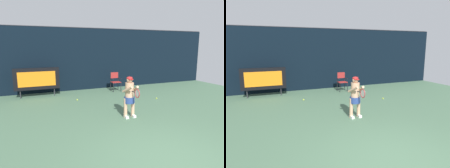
{
  "view_description": "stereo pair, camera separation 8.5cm",
  "coord_description": "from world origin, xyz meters",
  "views": [
    {
      "loc": [
        -2.86,
        -3.29,
        2.58
      ],
      "look_at": [
        0.28,
        4.27,
        1.05
      ],
      "focal_mm": 32.53,
      "sensor_mm": 36.0,
      "label": 1
    },
    {
      "loc": [
        -2.78,
        -3.32,
        2.58
      ],
      "look_at": [
        0.28,
        4.27,
        1.05
      ],
      "focal_mm": 32.53,
      "sensor_mm": 36.0,
      "label": 2
    }
  ],
  "objects": [
    {
      "name": "umpire_chair",
      "position": [
        1.77,
        7.36,
        0.62
      ],
      "size": [
        0.52,
        0.44,
        1.08
      ],
      "color": "black",
      "rests_on": "ground"
    },
    {
      "name": "tennis_racket",
      "position": [
        0.48,
        2.57,
        1.01
      ],
      "size": [
        0.03,
        0.6,
        0.31
      ],
      "rotation": [
        0.0,
        0.0,
        0.35
      ],
      "color": "black"
    },
    {
      "name": "tennis_ball_spare",
      "position": [
        -0.78,
        6.1,
        0.03
      ],
      "size": [
        0.07,
        0.07,
        0.07
      ],
      "color": "#CCDB3D",
      "rests_on": "ground"
    },
    {
      "name": "tennis_ball_loose",
      "position": [
        2.92,
        4.88,
        0.03
      ],
      "size": [
        0.07,
        0.07,
        0.07
      ],
      "color": "#CCDB3D",
      "rests_on": "ground"
    },
    {
      "name": "scoreboard",
      "position": [
        -2.49,
        7.55,
        0.95
      ],
      "size": [
        2.2,
        0.21,
        1.5
      ],
      "color": "black",
      "rests_on": "ground"
    },
    {
      "name": "backdrop_screen",
      "position": [
        0.0,
        8.5,
        1.81
      ],
      "size": [
        18.0,
        0.12,
        3.66
      ],
      "color": "black",
      "rests_on": "ground"
    },
    {
      "name": "water_bottle",
      "position": [
        2.3,
        6.97,
        0.12
      ],
      "size": [
        0.07,
        0.07,
        0.27
      ],
      "color": "silver",
      "rests_on": "ground"
    },
    {
      "name": "tennis_player",
      "position": [
        0.46,
        3.06,
        0.83
      ],
      "size": [
        0.54,
        0.62,
        1.51
      ],
      "color": "white",
      "rests_on": "ground"
    }
  ]
}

